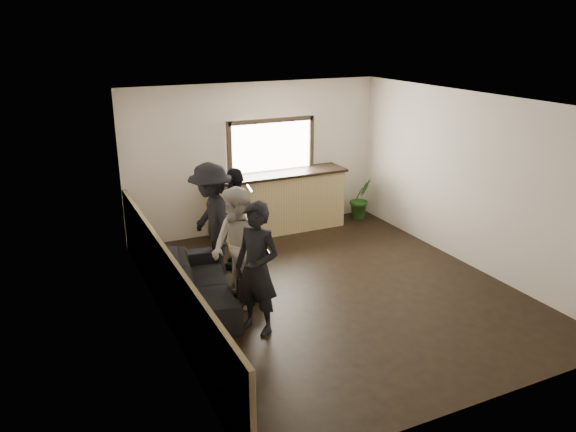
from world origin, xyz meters
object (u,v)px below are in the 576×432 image
sofa (201,284)px  cup_a (242,259)px  person_a (257,269)px  person_d (237,218)px  person_b (238,249)px  potted_plant (361,198)px  coffee_table (251,279)px  bar_counter (277,199)px  cup_b (259,270)px  person_c (212,222)px

sofa → cup_a: (0.76, 0.36, 0.10)m
person_a → person_d: person_a is taller
person_b → person_d: bearing=149.4°
cup_a → person_b: (-0.29, -0.64, 0.45)m
potted_plant → person_d: bearing=-158.7°
coffee_table → potted_plant: size_ratio=0.95×
bar_counter → cup_b: 2.77m
person_d → cup_b: bearing=29.5°
bar_counter → coffee_table: (-1.42, -2.20, -0.46)m
person_b → sofa: bearing=-131.5°
bar_counter → person_b: 3.11m
bar_counter → cup_a: bearing=-127.1°
cup_a → person_b: size_ratio=0.08×
bar_counter → coffee_table: bar_counter is taller
sofa → cup_b: sofa is taller
cup_b → person_b: size_ratio=0.05×
coffee_table → person_a: bearing=-107.5°
person_b → cup_a: bearing=144.8°
coffee_table → cup_b: (0.05, -0.20, 0.22)m
bar_counter → person_d: 1.83m
bar_counter → cup_a: 2.43m
sofa → person_a: bearing=-145.8°
sofa → person_b: bearing=-110.4°
person_c → person_d: 0.53m
sofa → person_c: (0.45, 0.79, 0.61)m
sofa → cup_b: size_ratio=22.94×
coffee_table → potted_plant: 3.91m
sofa → potted_plant: potted_plant is taller
person_c → person_d: size_ratio=1.10×
cup_a → cup_b: size_ratio=1.42×
cup_b → coffee_table: bearing=103.3°
cup_b → person_b: person_b is taller
bar_counter → potted_plant: bar_counter is taller
person_a → potted_plant: bearing=100.0°
cup_b → person_a: size_ratio=0.05×
person_a → cup_a: bearing=135.6°
coffee_table → person_b: person_b is taller
potted_plant → bar_counter: bearing=178.2°
cup_a → person_a: 1.48m
coffee_table → cup_a: 0.36m
coffee_table → person_c: size_ratio=0.44×
cup_a → potted_plant: 3.80m
coffee_table → cup_b: cup_b is taller
person_b → person_d: (0.46, 1.28, -0.02)m
coffee_table → cup_a: cup_a is taller
bar_counter → potted_plant: (1.85, -0.06, -0.22)m
bar_counter → cup_b: size_ratio=29.48×
cup_b → bar_counter: bearing=60.3°
person_c → person_d: bearing=113.2°
sofa → coffee_table: sofa is taller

